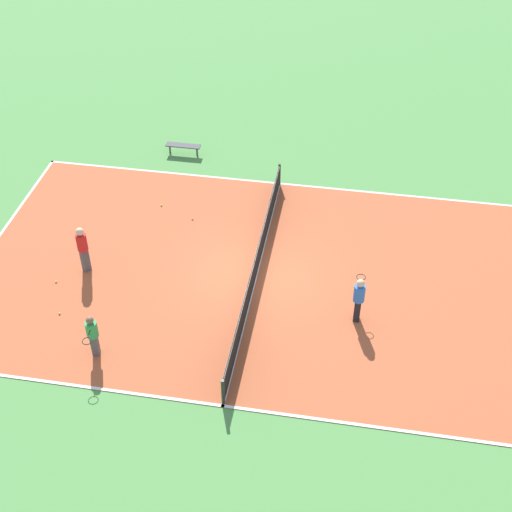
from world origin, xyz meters
name	(u,v)px	position (x,y,z in m)	size (l,w,h in m)	color
ground_plane	(256,276)	(0.00, 0.00, 0.00)	(80.00, 80.00, 0.00)	#518E47
court_surface	(256,276)	(0.00, 0.00, 0.01)	(11.46, 19.57, 0.02)	#B75633
tennis_net	(256,264)	(0.00, 0.00, 0.53)	(11.26, 0.10, 0.99)	black
bench	(183,146)	(-7.22, -4.39, 0.39)	(0.36, 1.49, 0.45)	#333338
player_far_green	(92,333)	(4.37, -4.23, 0.90)	(0.97, 0.47, 1.55)	#4C4C51
player_coach_red	(83,246)	(0.70, -5.87, 1.08)	(0.50, 0.50, 1.83)	#4C4C51
player_near_blue	(359,297)	(1.55, 3.55, 1.01)	(0.93, 0.36, 1.71)	black
tennis_ball_right_alley	(192,219)	(-2.74, -2.92, 0.06)	(0.07, 0.07, 0.07)	#CCE033
tennis_ball_left_sideline	(161,205)	(-3.38, -4.32, 0.06)	(0.07, 0.07, 0.07)	#CCE033
tennis_ball_near_net	(59,313)	(2.95, -6.00, 0.06)	(0.07, 0.07, 0.07)	#CCE033
tennis_ball_midcourt	(56,282)	(1.51, -6.69, 0.06)	(0.07, 0.07, 0.07)	#CCE033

